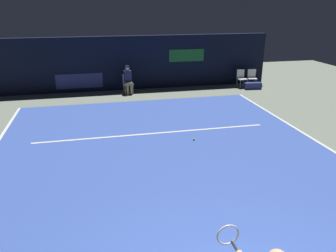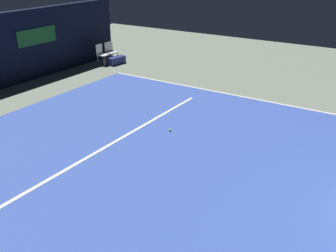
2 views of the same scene
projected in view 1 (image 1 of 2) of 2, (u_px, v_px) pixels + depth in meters
ground_plane at (168, 162)px, 9.15m from camera, size 28.87×28.87×0.00m
court_surface at (168, 162)px, 9.15m from camera, size 9.86×12.38×0.01m
line_sideline_left at (325, 146)px, 10.15m from camera, size 0.10×12.38×0.01m
line_service at (154, 133)px, 11.13m from camera, size 7.69×0.10×0.01m
back_wall at (130, 63)px, 16.52m from camera, size 14.20×0.33×2.60m
line_judge_on_chair at (128, 79)px, 15.85m from camera, size 0.48×0.56×1.32m
courtside_chair_near at (252, 77)px, 17.21m from camera, size 0.51×0.49×0.88m
courtside_chair_far at (242, 77)px, 17.10m from camera, size 0.48×0.46×0.88m
tennis_ball at (194, 139)px, 10.58m from camera, size 0.07×0.07×0.07m
equipment_bag at (253, 86)px, 16.89m from camera, size 0.87×0.40×0.32m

